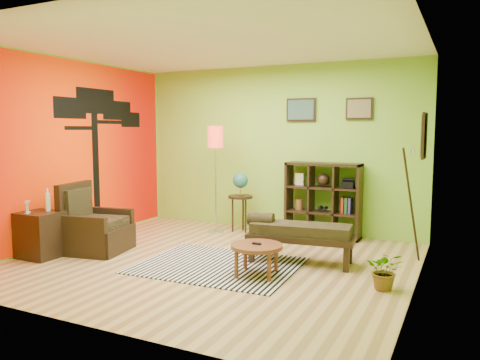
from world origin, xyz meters
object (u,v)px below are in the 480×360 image
at_px(side_cabinet, 41,234).
at_px(cube_shelf, 324,200).
at_px(armchair, 94,231).
at_px(globe_table, 240,187).
at_px(coffee_table, 257,249).
at_px(potted_plant, 385,275).
at_px(floor_lamp, 215,147).
at_px(bench, 298,232).

height_order(side_cabinet, cube_shelf, cube_shelf).
bearing_deg(side_cabinet, armchair, 53.71).
relative_size(globe_table, cube_shelf, 0.84).
distance_m(side_cabinet, globe_table, 3.17).
xyz_separation_m(coffee_table, cube_shelf, (0.15, 2.31, 0.27)).
bearing_deg(globe_table, armchair, -122.89).
xyz_separation_m(cube_shelf, potted_plant, (1.30, -2.15, -0.43)).
distance_m(coffee_table, cube_shelf, 2.33).
bearing_deg(floor_lamp, armchair, -118.04).
bearing_deg(coffee_table, potted_plant, 6.31).
relative_size(side_cabinet, potted_plant, 2.18).
bearing_deg(potted_plant, coffee_table, -173.69).
bearing_deg(bench, side_cabinet, -158.60).
bearing_deg(floor_lamp, potted_plant, -29.24).
xyz_separation_m(coffee_table, globe_table, (-1.22, 2.08, 0.44)).
bearing_deg(bench, potted_plant, -25.28).
bearing_deg(coffee_table, floor_lamp, 130.35).
xyz_separation_m(coffee_table, potted_plant, (1.45, 0.16, -0.16)).
relative_size(armchair, floor_lamp, 0.55).
bearing_deg(potted_plant, globe_table, 144.38).
xyz_separation_m(coffee_table, bench, (0.26, 0.72, 0.08)).
xyz_separation_m(side_cabinet, bench, (3.22, 1.26, 0.09)).
distance_m(armchair, side_cabinet, 0.70).
height_order(coffee_table, floor_lamp, floor_lamp).
distance_m(coffee_table, armchair, 2.55).
distance_m(coffee_table, side_cabinet, 3.01).
xyz_separation_m(armchair, cube_shelf, (2.70, 2.29, 0.30)).
bearing_deg(floor_lamp, cube_shelf, 14.76).
relative_size(side_cabinet, bench, 0.66).
distance_m(floor_lamp, globe_table, 0.80).
height_order(side_cabinet, bench, side_cabinet).
bearing_deg(coffee_table, cube_shelf, 86.28).
bearing_deg(armchair, cube_shelf, 40.24).
xyz_separation_m(armchair, globe_table, (1.33, 2.05, 0.47)).
xyz_separation_m(armchair, potted_plant, (4.00, 0.14, -0.13)).
bearing_deg(armchair, globe_table, 57.11).
bearing_deg(floor_lamp, globe_table, 32.21).
xyz_separation_m(armchair, bench, (2.81, 0.70, 0.11)).
bearing_deg(globe_table, cube_shelf, 9.63).
bearing_deg(cube_shelf, potted_plant, -58.82).
bearing_deg(coffee_table, side_cabinet, -169.67).
distance_m(armchair, cube_shelf, 3.55).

